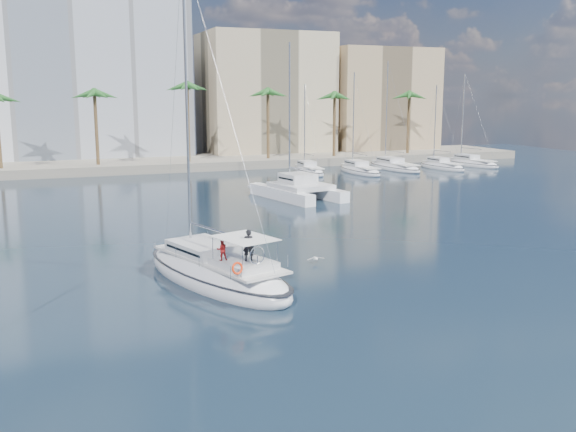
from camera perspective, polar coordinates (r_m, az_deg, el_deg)
name	(u,v)px	position (r m, az deg, el deg)	size (l,w,h in m)	color
ground	(313,286)	(35.01, 2.24, -6.23)	(160.00, 160.00, 0.00)	black
quay	(140,164)	(93.14, -13.04, 4.49)	(120.00, 14.00, 1.20)	gray
building_modern	(41,69)	(103.74, -21.09, 12.08)	(42.00, 16.00, 28.00)	silver
building_beige	(265,97)	(106.74, -2.06, 10.56)	(20.00, 14.00, 20.00)	#C2B18B
building_tan_right	(378,102)	(113.21, 8.03, 9.96)	(18.00, 12.00, 18.00)	tan
palm_centre	(141,95)	(88.70, -12.91, 10.47)	(3.60, 3.60, 12.30)	brown
palm_right	(368,95)	(99.71, 7.12, 10.64)	(3.60, 3.60, 12.30)	brown
main_sloop	(216,272)	(35.75, -6.42, -5.00)	(7.70, 13.40, 18.95)	white
catamaran	(298,187)	(64.43, 0.93, 2.57)	(7.08, 11.19, 15.36)	white
seagull	(316,259)	(39.53, 2.46, -3.80)	(1.13, 0.49, 0.21)	silver
moored_yacht_a	(309,174)	(85.19, 1.88, 3.80)	(2.72, 9.35, 11.90)	white
moored_yacht_b	(360,173)	(86.19, 6.38, 3.82)	(3.14, 10.78, 13.72)	white
moored_yacht_c	(394,169)	(91.09, 9.43, 4.10)	(3.55, 12.21, 15.54)	white
moored_yacht_d	(442,169)	(92.94, 13.51, 4.08)	(2.72, 9.35, 11.90)	white
moored_yacht_e	(471,166)	(98.37, 15.96, 4.31)	(3.14, 10.78, 13.72)	white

